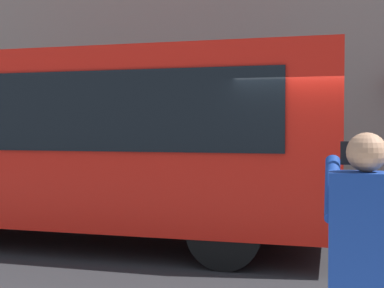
{
  "coord_description": "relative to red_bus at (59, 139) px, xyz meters",
  "views": [
    {
      "loc": [
        0.03,
        7.55,
        1.88
      ],
      "look_at": [
        2.17,
        -0.4,
        1.62
      ],
      "focal_mm": 49.04,
      "sensor_mm": 36.0,
      "label": 1
    }
  ],
  "objects": [
    {
      "name": "ground_plane",
      "position": [
        -4.42,
        0.28,
        -1.68
      ],
      "size": [
        60.0,
        60.0,
        0.0
      ],
      "primitive_type": "plane",
      "color": "#232326"
    },
    {
      "name": "pedestrian_photographer",
      "position": [
        -4.58,
        4.79,
        -0.54
      ],
      "size": [
        0.53,
        0.52,
        1.7
      ],
      "color": "#4C4238",
      "rests_on": "sidewalk_curb"
    },
    {
      "name": "red_bus",
      "position": [
        0.0,
        0.0,
        0.0
      ],
      "size": [
        9.05,
        2.54,
        3.08
      ],
      "color": "red",
      "rests_on": "ground_plane"
    }
  ]
}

